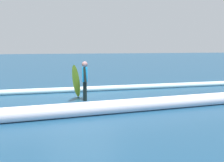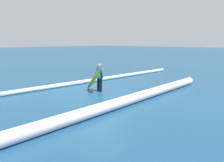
{
  "view_description": "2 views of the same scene",
  "coord_description": "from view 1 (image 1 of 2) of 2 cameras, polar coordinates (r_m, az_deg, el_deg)",
  "views": [
    {
      "loc": [
        3.44,
        11.71,
        2.01
      ],
      "look_at": [
        -0.41,
        2.03,
        0.95
      ],
      "focal_mm": 53.03,
      "sensor_mm": 36.0,
      "label": 1
    },
    {
      "loc": [
        8.11,
        8.43,
        2.64
      ],
      "look_at": [
        0.31,
        1.14,
        0.79
      ],
      "focal_mm": 36.7,
      "sensor_mm": 36.0,
      "label": 2
    }
  ],
  "objects": [
    {
      "name": "surfer",
      "position": [
        12.58,
        -4.71,
        0.43
      ],
      "size": [
        0.28,
        0.65,
        1.49
      ],
      "rotation": [
        0.0,
        0.0,
        4.44
      ],
      "color": "black",
      "rests_on": "ground_plane"
    },
    {
      "name": "wave_crest_midground",
      "position": [
        9.36,
        -14.02,
        -5.44
      ],
      "size": [
        15.57,
        0.94,
        0.42
      ],
      "primitive_type": "cylinder",
      "rotation": [
        0.0,
        1.57,
        0.03
      ],
      "color": "white",
      "rests_on": "ground_plane"
    },
    {
      "name": "ground_plane",
      "position": [
        12.36,
        -5.27,
        -3.57
      ],
      "size": [
        188.48,
        188.48,
        0.0
      ],
      "primitive_type": "plane",
      "color": "navy"
    },
    {
      "name": "wave_crest_foreground",
      "position": [
        15.36,
        -1.71,
        -1.28
      ],
      "size": [
        16.5,
        1.02,
        0.23
      ],
      "primitive_type": "cylinder",
      "rotation": [
        0.0,
        1.57,
        -0.05
      ],
      "color": "white",
      "rests_on": "ground_plane"
    },
    {
      "name": "surfboard",
      "position": [
        12.59,
        -6.18,
        -0.19
      ],
      "size": [
        0.9,
        1.87,
        1.44
      ],
      "color": "yellow",
      "rests_on": "ground_plane"
    }
  ]
}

